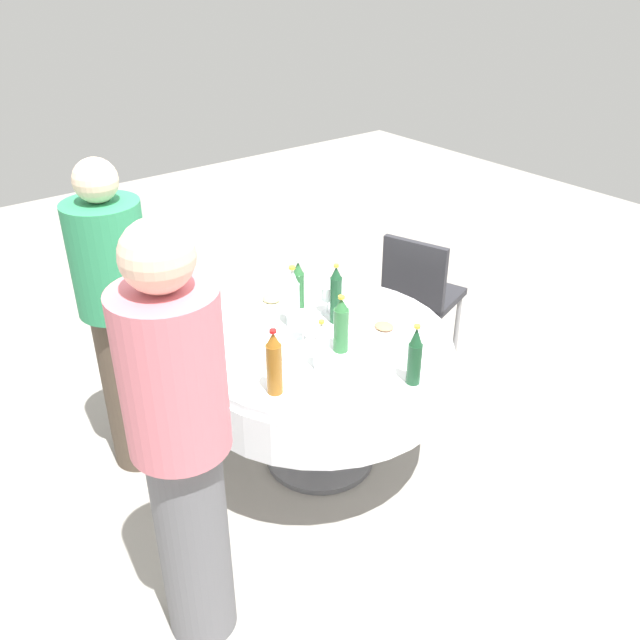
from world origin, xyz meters
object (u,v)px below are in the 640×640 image
bottle_clear_outer (293,299)px  bottle_dark_green_front (336,295)px  bottle_amber_north (274,364)px  dining_table (320,363)px  bottle_dark_green_inner (415,356)px  chair_front (420,290)px  bottle_clear_left (321,347)px  plate_far (384,329)px  plate_right (263,355)px  bottle_green_mid (298,290)px  wine_glass_inner (303,320)px  person_mid (182,446)px  person_outer (119,318)px  plate_west (271,301)px  bottle_green_rear (342,325)px  wine_glass_north (328,295)px

bottle_clear_outer → bottle_dark_green_front: bottle_clear_outer is taller
bottle_amber_north → bottle_dark_green_front: size_ratio=0.97×
dining_table → bottle_clear_outer: bearing=-166.4°
bottle_dark_green_inner → chair_front: 1.36m
bottle_clear_left → plate_far: bottle_clear_left is taller
dining_table → plate_right: (-0.02, -0.31, 0.16)m
bottle_green_mid → plate_right: (0.20, -0.35, -0.14)m
wine_glass_inner → bottle_clear_left: bearing=-17.7°
person_mid → plate_right: bearing=-79.0°
bottle_green_mid → bottle_clear_outer: bottle_clear_outer is taller
dining_table → person_outer: 0.97m
bottle_dark_green_front → wine_glass_inner: (0.05, -0.23, -0.03)m
bottle_clear_outer → bottle_amber_north: size_ratio=1.06×
plate_far → person_mid: 1.29m
bottle_dark_green_inner → bottle_dark_green_front: size_ratio=0.91×
bottle_green_mid → plate_far: bottle_green_mid is taller
plate_far → person_mid: size_ratio=0.13×
bottle_dark_green_front → bottle_clear_outer: bearing=-116.8°
bottle_dark_green_front → person_outer: bearing=-120.9°
dining_table → plate_west: 0.45m
person_outer → bottle_green_mid: bearing=-77.1°
bottle_green_rear → bottle_dark_green_inner: 0.39m
bottle_clear_left → plate_west: bottle_clear_left is taller
bottle_amber_north → bottle_green_rear: bearing=101.3°
wine_glass_inner → plate_west: bearing=166.6°
person_mid → plate_west: bearing=-73.8°
bottle_clear_left → plate_far: 0.45m
bottle_green_mid → person_mid: person_mid is taller
dining_table → bottle_clear_outer: bottle_clear_outer is taller
bottle_clear_left → wine_glass_inner: size_ratio=1.57×
person_mid → person_outer: 1.10m
bottle_dark_green_front → person_mid: person_mid is taller
bottle_dark_green_inner → person_mid: bearing=-93.2°
bottle_green_rear → wine_glass_inner: size_ratio=1.82×
wine_glass_north → person_outer: (-0.43, -0.90, -0.01)m
person_outer → chair_front: 1.81m
dining_table → plate_far: (0.15, 0.27, 0.16)m
bottle_green_mid → wine_glass_north: size_ratio=2.16×
bottle_dark_green_inner → plate_right: (-0.56, -0.39, -0.12)m
bottle_dark_green_front → wine_glass_north: bearing=165.3°
bottle_clear_left → dining_table: bearing=143.3°
bottle_clear_left → person_outer: person_outer is taller
bottle_clear_outer → bottle_dark_green_inner: bearing=9.3°
bottle_green_rear → chair_front: (-0.50, 1.04, -0.35)m
wine_glass_north → bottle_clear_outer: bearing=-89.8°
bottle_green_mid → person_outer: (-0.37, -0.77, -0.06)m
bottle_dark_green_inner → chair_front: bearing=132.6°
plate_far → plate_right: 0.61m
plate_right → person_mid: size_ratio=0.13×
bottle_green_mid → chair_front: bearing=97.6°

